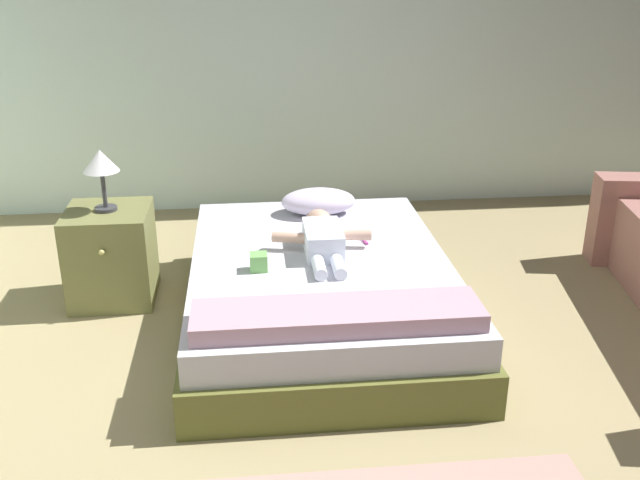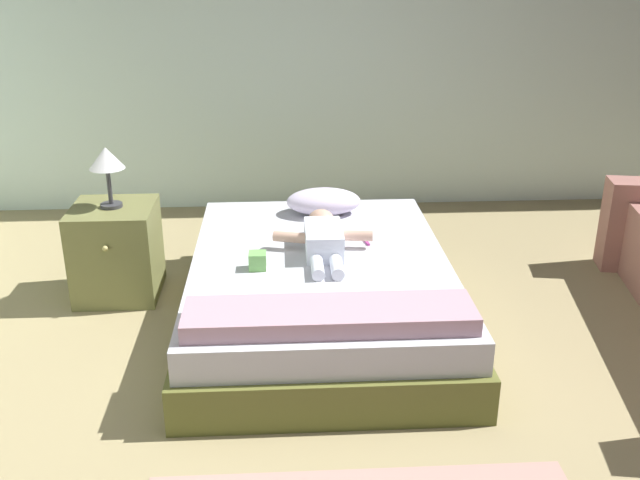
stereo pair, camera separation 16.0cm
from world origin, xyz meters
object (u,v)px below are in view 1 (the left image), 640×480
baby (322,238)px  toothbrush (363,239)px  lamp (101,164)px  nightstand (112,255)px  toy_block (259,262)px  bed (320,291)px  pillow (318,201)px

baby → toothbrush: baby is taller
baby → lamp: lamp is taller
nightstand → baby: bearing=-14.9°
baby → toy_block: size_ratio=7.81×
toothbrush → lamp: (-1.39, 0.19, 0.41)m
baby → toy_block: baby is taller
toothbrush → toy_block: toy_block is taller
bed → toothbrush: bearing=40.2°
bed → nightstand: nightstand is taller
pillow → baby: baby is taller
toothbrush → lamp: lamp is taller
toothbrush → toy_block: size_ratio=1.56×
toothbrush → lamp: size_ratio=0.40×
nightstand → toothbrush: bearing=-7.9°
nightstand → toy_block: size_ratio=6.15×
bed → lamp: (-1.13, 0.41, 0.61)m
toothbrush → toy_block: bearing=-149.8°
nightstand → lamp: bearing=90.0°
baby → nightstand: size_ratio=1.27×
toothbrush → nightstand: nightstand is taller
baby → nightstand: bearing=165.1°
toothbrush → pillow: bearing=113.4°
nightstand → toy_block: bearing=-33.0°
nightstand → toy_block: nightstand is taller
pillow → baby: bearing=-93.8°
lamp → toothbrush: bearing=-7.9°
baby → pillow: bearing=86.2°
baby → toothbrush: bearing=26.0°
pillow → toothbrush: pillow is taller
toothbrush → nightstand: 1.41m
pillow → lamp: size_ratio=1.31×
bed → toothbrush: 0.39m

